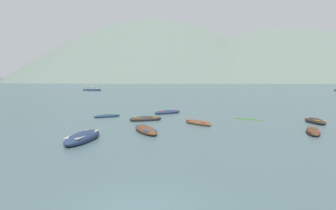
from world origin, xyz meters
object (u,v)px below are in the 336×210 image
at_px(rowboat_1, 146,119).
at_px(rowboat_3, 198,123).
at_px(rowboat_5, 83,137).
at_px(rowboat_8, 107,116).
at_px(rowboat_4, 146,130).
at_px(rowboat_6, 313,131).
at_px(rowboat_7, 167,112).
at_px(ferry_0, 92,90).
at_px(rowboat_0, 315,121).

height_order(rowboat_1, rowboat_3, rowboat_1).
xyz_separation_m(rowboat_5, rowboat_8, (-3.22, 12.73, -0.11)).
bearing_deg(rowboat_4, rowboat_6, 5.88).
relative_size(rowboat_7, ferry_0, 0.39).
bearing_deg(rowboat_8, rowboat_6, -20.47).
bearing_deg(ferry_0, rowboat_5, -66.20).
bearing_deg(rowboat_3, rowboat_7, 116.66).
bearing_deg(rowboat_4, rowboat_8, 127.36).
bearing_deg(rowboat_0, rowboat_7, 159.25).
xyz_separation_m(rowboat_0, rowboat_3, (-11.28, -2.65, -0.03)).
distance_m(rowboat_0, rowboat_5, 21.86).
bearing_deg(rowboat_8, ferry_0, 115.02).
xyz_separation_m(rowboat_3, rowboat_8, (-10.54, 3.89, -0.03)).
height_order(rowboat_0, ferry_0, ferry_0).
bearing_deg(rowboat_6, rowboat_7, 138.12).
relative_size(rowboat_0, rowboat_1, 1.00).
relative_size(rowboat_6, rowboat_7, 1.01).
distance_m(rowboat_4, rowboat_5, 5.29).
bearing_deg(rowboat_7, rowboat_8, -143.27).
height_order(rowboat_1, rowboat_4, rowboat_4).
bearing_deg(rowboat_1, rowboat_0, 3.23).
distance_m(rowboat_1, rowboat_4, 6.68).
distance_m(rowboat_1, rowboat_3, 5.75).
distance_m(rowboat_7, rowboat_8, 7.80).
relative_size(rowboat_0, rowboat_4, 0.79).
bearing_deg(rowboat_1, rowboat_6, -19.46).
bearing_deg(ferry_0, rowboat_3, -60.88).
relative_size(rowboat_1, rowboat_7, 1.01).
bearing_deg(rowboat_6, rowboat_1, 160.54).
height_order(rowboat_4, rowboat_6, rowboat_4).
bearing_deg(rowboat_6, rowboat_3, 159.24).
relative_size(rowboat_3, rowboat_7, 0.89).
xyz_separation_m(rowboat_3, rowboat_5, (-7.32, -8.84, 0.09)).
height_order(rowboat_0, rowboat_5, rowboat_5).
relative_size(rowboat_1, rowboat_3, 1.13).
distance_m(rowboat_0, rowboat_3, 11.58).
xyz_separation_m(rowboat_3, rowboat_6, (9.09, -3.44, 0.01)).
bearing_deg(ferry_0, rowboat_4, -63.80).
bearing_deg(rowboat_1, rowboat_8, 156.69).
bearing_deg(rowboat_6, rowboat_4, -174.12).
distance_m(rowboat_6, rowboat_8, 20.95).
bearing_deg(rowboat_5, rowboat_8, 104.21).
bearing_deg(rowboat_3, rowboat_4, -129.38).
xyz_separation_m(rowboat_5, rowboat_7, (3.03, 17.39, -0.07)).
bearing_deg(rowboat_0, rowboat_3, -166.76).
bearing_deg(rowboat_8, rowboat_1, -23.31).
xyz_separation_m(rowboat_6, rowboat_8, (-19.63, 7.33, -0.04)).
distance_m(rowboat_7, ferry_0, 101.04).
xyz_separation_m(rowboat_0, rowboat_4, (-15.20, -7.44, -0.00)).
xyz_separation_m(rowboat_8, ferry_0, (-43.28, 92.73, 0.31)).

